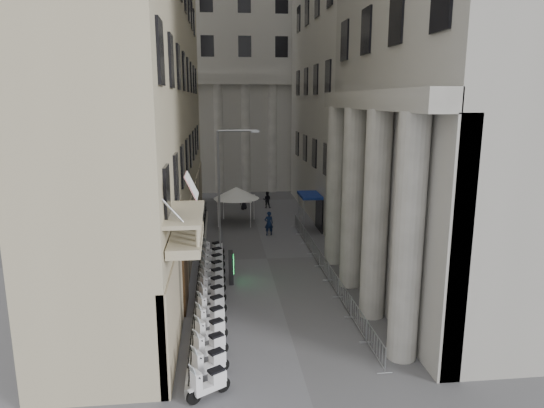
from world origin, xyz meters
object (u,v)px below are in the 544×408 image
at_px(scooter_0, 209,397).
at_px(street_lamp, 224,182).
at_px(pedestrian_b, 267,200).
at_px(pedestrian_a, 269,223).
at_px(security_tent, 234,193).
at_px(info_kiosk, 231,267).

height_order(scooter_0, street_lamp, street_lamp).
xyz_separation_m(street_lamp, pedestrian_b, (4.29, 14.56, -4.27)).
bearing_deg(pedestrian_b, scooter_0, 92.61).
bearing_deg(street_lamp, pedestrian_b, 74.39).
xyz_separation_m(street_lamp, pedestrian_a, (3.47, 4.90, -4.14)).
bearing_deg(scooter_0, security_tent, -35.60).
bearing_deg(info_kiosk, street_lamp, 92.76).
bearing_deg(security_tent, pedestrian_a, -58.89).
relative_size(security_tent, street_lamp, 0.46).
relative_size(street_lamp, pedestrian_b, 5.20).
xyz_separation_m(pedestrian_a, pedestrian_b, (0.82, 9.66, -0.13)).
bearing_deg(scooter_0, pedestrian_b, -41.23).
distance_m(security_tent, pedestrian_b, 6.61).
bearing_deg(street_lamp, info_kiosk, -86.14).
bearing_deg(pedestrian_a, street_lamp, 46.32).
bearing_deg(pedestrian_a, scooter_0, 69.96).
xyz_separation_m(scooter_0, security_tent, (1.71, 25.12, 2.64)).
bearing_deg(pedestrian_a, pedestrian_b, -103.24).
relative_size(scooter_0, security_tent, 0.39).
bearing_deg(info_kiosk, security_tent, 87.17).
height_order(scooter_0, pedestrian_a, pedestrian_a).
bearing_deg(pedestrian_a, security_tent, -67.28).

